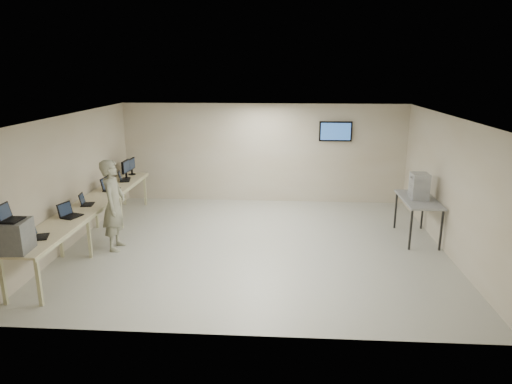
# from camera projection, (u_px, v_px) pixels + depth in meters

# --- Properties ---
(room) EXTENTS (8.01, 7.01, 2.81)m
(room) POSITION_uv_depth(u_px,v_px,m) (257.00, 182.00, 9.64)
(room) COLOR #B1B3A9
(room) RESTS_ON ground
(workbench) EXTENTS (0.76, 6.00, 0.90)m
(workbench) POSITION_uv_depth(u_px,v_px,m) (92.00, 206.00, 9.97)
(workbench) COLOR beige
(workbench) RESTS_ON ground
(equipment_box) EXTENTS (0.48, 0.53, 0.51)m
(equipment_box) POSITION_uv_depth(u_px,v_px,m) (15.00, 236.00, 7.24)
(equipment_box) COLOR slate
(equipment_box) RESTS_ON workbench
(laptop_on_box) EXTENTS (0.29, 0.35, 0.27)m
(laptop_on_box) POSITION_uv_depth(u_px,v_px,m) (9.00, 216.00, 7.15)
(laptop_on_box) COLOR black
(laptop_on_box) RESTS_ON equipment_box
(laptop_0) EXTENTS (0.37, 0.40, 0.26)m
(laptop_0) POSITION_uv_depth(u_px,v_px,m) (37.00, 234.00, 7.88)
(laptop_0) COLOR black
(laptop_0) RESTS_ON workbench
(laptop_1) EXTENTS (0.41, 0.44, 0.29)m
(laptop_1) POSITION_uv_depth(u_px,v_px,m) (69.00, 213.00, 8.98)
(laptop_1) COLOR black
(laptop_1) RESTS_ON workbench
(laptop_2) EXTENTS (0.31, 0.36, 0.25)m
(laptop_2) POSITION_uv_depth(u_px,v_px,m) (85.00, 202.00, 9.77)
(laptop_2) COLOR black
(laptop_2) RESTS_ON workbench
(laptop_3) EXTENTS (0.36, 0.42, 0.31)m
(laptop_3) POSITION_uv_depth(u_px,v_px,m) (109.00, 187.00, 10.95)
(laptop_3) COLOR black
(laptop_3) RESTS_ON workbench
(laptop_4) EXTENTS (0.36, 0.39, 0.27)m
(laptop_4) POSITION_uv_depth(u_px,v_px,m) (123.00, 178.00, 11.86)
(laptop_4) COLOR black
(laptop_4) RESTS_ON workbench
(monitor_near) EXTENTS (0.22, 0.49, 0.48)m
(monitor_near) POSITION_uv_depth(u_px,v_px,m) (126.00, 168.00, 12.08)
(monitor_near) COLOR black
(monitor_near) RESTS_ON workbench
(monitor_far) EXTENTS (0.20, 0.45, 0.45)m
(monitor_far) POSITION_uv_depth(u_px,v_px,m) (132.00, 165.00, 12.53)
(monitor_far) COLOR black
(monitor_far) RESTS_ON workbench
(soldier) EXTENTS (0.50, 0.73, 1.93)m
(soldier) POSITION_uv_depth(u_px,v_px,m) (114.00, 205.00, 9.54)
(soldier) COLOR gray
(soldier) RESTS_ON ground
(side_table) EXTENTS (0.73, 1.56, 0.94)m
(side_table) POSITION_uv_depth(u_px,v_px,m) (419.00, 202.00, 10.13)
(side_table) COLOR gray
(side_table) RESTS_ON ground
(storage_bins) EXTENTS (0.36, 0.40, 0.58)m
(storage_bins) POSITION_uv_depth(u_px,v_px,m) (419.00, 186.00, 10.04)
(storage_bins) COLOR #A8ACAF
(storage_bins) RESTS_ON side_table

